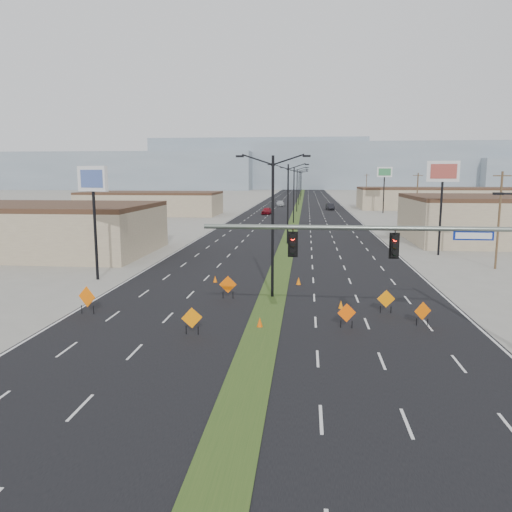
# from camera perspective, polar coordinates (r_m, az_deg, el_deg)

# --- Properties ---
(ground) EXTENTS (600.00, 600.00, 0.00)m
(ground) POSITION_cam_1_polar(r_m,az_deg,el_deg) (24.55, -0.10, -11.44)
(ground) COLOR gray
(ground) RESTS_ON ground
(road_surface) EXTENTS (25.00, 400.00, 0.02)m
(road_surface) POSITION_cam_1_polar(r_m,az_deg,el_deg) (123.17, 4.71, 5.19)
(road_surface) COLOR black
(road_surface) RESTS_ON ground
(median_strip) EXTENTS (2.00, 400.00, 0.04)m
(median_strip) POSITION_cam_1_polar(r_m,az_deg,el_deg) (123.17, 4.71, 5.19)
(median_strip) COLOR #294A1A
(median_strip) RESTS_ON ground
(building_sw_far) EXTENTS (30.00, 14.00, 4.50)m
(building_sw_far) POSITION_cam_1_polar(r_m,az_deg,el_deg) (113.37, -11.91, 5.81)
(building_sw_far) COLOR tan
(building_sw_far) RESTS_ON ground
(building_se_far) EXTENTS (44.00, 16.00, 5.00)m
(building_se_far) POSITION_cam_1_polar(r_m,az_deg,el_deg) (137.68, 20.92, 6.08)
(building_se_far) COLOR tan
(building_se_far) RESTS_ON ground
(mesa_west) EXTENTS (180.00, 50.00, 22.00)m
(mesa_west) POSITION_cam_1_polar(r_m,az_deg,el_deg) (326.64, -16.42, 9.29)
(mesa_west) COLOR gray
(mesa_west) RESTS_ON ground
(mesa_center) EXTENTS (220.00, 50.00, 28.00)m
(mesa_center) POSITION_cam_1_polar(r_m,az_deg,el_deg) (325.07, 12.65, 9.97)
(mesa_center) COLOR gray
(mesa_center) RESTS_ON ground
(mesa_backdrop) EXTENTS (140.00, 50.00, 32.00)m
(mesa_backdrop) POSITION_cam_1_polar(r_m,az_deg,el_deg) (344.45, 0.42, 10.47)
(mesa_backdrop) COLOR gray
(mesa_backdrop) RESTS_ON ground
(signal_mast) EXTENTS (16.30, 0.60, 8.00)m
(signal_mast) POSITION_cam_1_polar(r_m,az_deg,el_deg) (25.90, 19.56, 0.09)
(signal_mast) COLOR slate
(signal_mast) RESTS_ON ground
(streetlight_0) EXTENTS (5.15, 0.24, 10.02)m
(streetlight_0) POSITION_cam_1_polar(r_m,az_deg,el_deg) (35.08, 1.92, 3.92)
(streetlight_0) COLOR black
(streetlight_0) RESTS_ON ground
(streetlight_1) EXTENTS (5.15, 0.24, 10.02)m
(streetlight_1) POSITION_cam_1_polar(r_m,az_deg,el_deg) (62.97, 3.67, 6.27)
(streetlight_1) COLOR black
(streetlight_1) RESTS_ON ground
(streetlight_2) EXTENTS (5.15, 0.24, 10.02)m
(streetlight_2) POSITION_cam_1_polar(r_m,az_deg,el_deg) (90.93, 4.35, 7.18)
(streetlight_2) COLOR black
(streetlight_2) RESTS_ON ground
(streetlight_3) EXTENTS (5.15, 0.24, 10.02)m
(streetlight_3) POSITION_cam_1_polar(r_m,az_deg,el_deg) (118.91, 4.71, 7.65)
(streetlight_3) COLOR black
(streetlight_3) RESTS_ON ground
(streetlight_4) EXTENTS (5.15, 0.24, 10.02)m
(streetlight_4) POSITION_cam_1_polar(r_m,az_deg,el_deg) (146.90, 4.93, 7.95)
(streetlight_4) COLOR black
(streetlight_4) RESTS_ON ground
(streetlight_5) EXTENTS (5.15, 0.24, 10.02)m
(streetlight_5) POSITION_cam_1_polar(r_m,az_deg,el_deg) (174.89, 5.08, 8.15)
(streetlight_5) COLOR black
(streetlight_5) RESTS_ON ground
(streetlight_6) EXTENTS (5.15, 0.24, 10.02)m
(streetlight_6) POSITION_cam_1_polar(r_m,az_deg,el_deg) (202.88, 5.19, 8.30)
(streetlight_6) COLOR black
(streetlight_6) RESTS_ON ground
(utility_pole_0) EXTENTS (1.60, 0.20, 9.00)m
(utility_pole_0) POSITION_cam_1_polar(r_m,az_deg,el_deg) (51.15, 26.01, 3.83)
(utility_pole_0) COLOR #4C3823
(utility_pole_0) RESTS_ON ground
(utility_pole_1) EXTENTS (1.60, 0.20, 9.00)m
(utility_pole_1) POSITION_cam_1_polar(r_m,az_deg,el_deg) (84.80, 17.91, 6.11)
(utility_pole_1) COLOR #4C3823
(utility_pole_1) RESTS_ON ground
(utility_pole_2) EXTENTS (1.60, 0.20, 9.00)m
(utility_pole_2) POSITION_cam_1_polar(r_m,az_deg,el_deg) (119.22, 14.42, 7.04)
(utility_pole_2) COLOR #4C3823
(utility_pole_2) RESTS_ON ground
(utility_pole_3) EXTENTS (1.60, 0.20, 9.00)m
(utility_pole_3) POSITION_cam_1_polar(r_m,az_deg,el_deg) (153.91, 12.49, 7.55)
(utility_pole_3) COLOR #4C3823
(utility_pole_3) RESTS_ON ground
(car_left) EXTENTS (2.32, 4.72, 1.55)m
(car_left) POSITION_cam_1_polar(r_m,az_deg,el_deg) (111.24, 1.24, 5.18)
(car_left) COLOR maroon
(car_left) RESTS_ON ground
(car_mid) EXTENTS (2.12, 5.00, 1.60)m
(car_mid) POSITION_cam_1_polar(r_m,az_deg,el_deg) (127.04, 8.46, 5.60)
(car_mid) COLOR black
(car_mid) RESTS_ON ground
(car_far) EXTENTS (2.66, 5.39, 1.51)m
(car_far) POSITION_cam_1_polar(r_m,az_deg,el_deg) (140.38, 2.78, 6.01)
(car_far) COLOR #A9ADB3
(car_far) RESTS_ON ground
(construction_sign_0) EXTENTS (1.28, 0.48, 1.79)m
(construction_sign_0) POSITION_cam_1_polar(r_m,az_deg,el_deg) (33.15, -18.75, -4.53)
(construction_sign_0) COLOR #D85904
(construction_sign_0) RESTS_ON ground
(construction_sign_1) EXTENTS (1.09, 0.45, 1.54)m
(construction_sign_1) POSITION_cam_1_polar(r_m,az_deg,el_deg) (27.68, -7.34, -7.14)
(construction_sign_1) COLOR orange
(construction_sign_1) RESTS_ON ground
(construction_sign_2) EXTENTS (1.23, 0.16, 1.64)m
(construction_sign_2) POSITION_cam_1_polar(r_m,az_deg,el_deg) (35.34, -3.23, -3.37)
(construction_sign_2) COLOR #DF5604
(construction_sign_2) RESTS_ON ground
(construction_sign_3) EXTENTS (1.13, 0.12, 1.51)m
(construction_sign_3) POSITION_cam_1_polar(r_m,az_deg,el_deg) (32.67, 14.64, -4.86)
(construction_sign_3) COLOR orange
(construction_sign_3) RESTS_ON ground
(construction_sign_4) EXTENTS (1.06, 0.32, 1.45)m
(construction_sign_4) POSITION_cam_1_polar(r_m,az_deg,el_deg) (29.08, 10.33, -6.52)
(construction_sign_4) COLOR #FB5705
(construction_sign_4) RESTS_ON ground
(construction_sign_5) EXTENTS (1.03, 0.41, 1.44)m
(construction_sign_5) POSITION_cam_1_polar(r_m,az_deg,el_deg) (30.58, 18.51, -6.09)
(construction_sign_5) COLOR #DB5904
(construction_sign_5) RESTS_ON ground
(cone_0) EXTENTS (0.48, 0.48, 0.61)m
(cone_0) POSITION_cam_1_polar(r_m,az_deg,el_deg) (28.89, 0.43, -7.60)
(cone_0) COLOR #DB4F04
(cone_0) RESTS_ON ground
(cone_1) EXTENTS (0.35, 0.35, 0.55)m
(cone_1) POSITION_cam_1_polar(r_m,az_deg,el_deg) (33.32, 9.68, -5.48)
(cone_1) COLOR orange
(cone_1) RESTS_ON ground
(cone_2) EXTENTS (0.38, 0.38, 0.63)m
(cone_2) POSITION_cam_1_polar(r_m,az_deg,el_deg) (39.97, 4.89, -2.86)
(cone_2) COLOR #E76504
(cone_2) RESTS_ON ground
(cone_3) EXTENTS (0.35, 0.35, 0.56)m
(cone_3) POSITION_cam_1_polar(r_m,az_deg,el_deg) (40.84, -4.69, -2.64)
(cone_3) COLOR #E35F04
(cone_3) RESTS_ON ground
(pole_sign_west) EXTENTS (2.96, 1.51, 9.39)m
(pole_sign_west) POSITION_cam_1_polar(r_m,az_deg,el_deg) (43.15, -18.14, 7.45)
(pole_sign_west) COLOR black
(pole_sign_west) RESTS_ON ground
(pole_sign_east_near) EXTENTS (3.31, 1.08, 10.16)m
(pole_sign_east_near) POSITION_cam_1_polar(r_m,az_deg,el_deg) (57.48, 20.57, 8.33)
(pole_sign_east_near) COLOR black
(pole_sign_east_near) RESTS_ON ground
(pole_sign_east_far) EXTENTS (3.41, 0.40, 10.45)m
(pole_sign_east_far) POSITION_cam_1_polar(r_m,az_deg,el_deg) (118.15, 14.47, 8.93)
(pole_sign_east_far) COLOR black
(pole_sign_east_far) RESTS_ON ground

